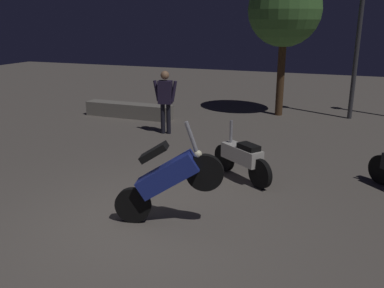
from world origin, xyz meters
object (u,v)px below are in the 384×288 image
Objects in this scene: motorcycle_white_parked_right at (242,158)px; streetlamp_far at (360,25)px; motorcycle_blue_foreground at (168,178)px; person_rider_beside at (165,97)px.

motorcycle_white_parked_right is 0.32× the size of streetlamp_far.
motorcycle_white_parked_right is at bearing 61.28° from motorcycle_blue_foreground.
motorcycle_blue_foreground is 9.14m from streetlamp_far.
motorcycle_blue_foreground is 0.37× the size of streetlamp_far.
person_rider_beside reaches higher than motorcycle_white_parked_right.
person_rider_beside is at bearing -141.44° from streetlamp_far.
motorcycle_blue_foreground is at bearing 112.11° from motorcycle_white_parked_right.
streetlamp_far is (4.70, 3.75, 1.83)m from person_rider_beside.
motorcycle_blue_foreground is at bearing -163.62° from person_rider_beside.
person_rider_beside is (-2.23, 4.79, 0.28)m from motorcycle_blue_foreground.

